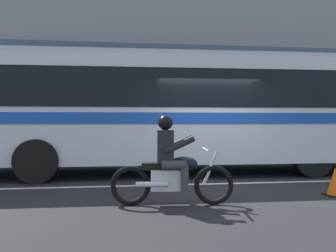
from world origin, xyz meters
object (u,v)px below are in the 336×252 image
at_px(transit_bus, 182,106).
at_px(fire_hydrant, 254,146).
at_px(motorcycle_with_rider, 171,168).
at_px(traffic_cone, 335,183).

xyz_separation_m(transit_bus, fire_hydrant, (3.28, 3.00, -1.37)).
height_order(motorcycle_with_rider, traffic_cone, motorcycle_with_rider).
relative_size(motorcycle_with_rider, traffic_cone, 3.89).
distance_m(motorcycle_with_rider, fire_hydrant, 7.86).
bearing_deg(traffic_cone, motorcycle_with_rider, -173.86).
height_order(transit_bus, fire_hydrant, transit_bus).
bearing_deg(fire_hydrant, motorcycle_with_rider, -121.41).
distance_m(fire_hydrant, traffic_cone, 6.41).
xyz_separation_m(transit_bus, traffic_cone, (2.47, -3.35, -1.63)).
relative_size(transit_bus, fire_hydrant, 15.81).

